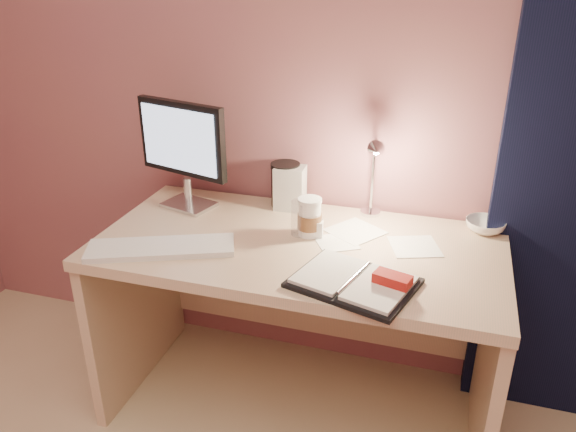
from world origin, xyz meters
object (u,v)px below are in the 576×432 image
(clear_cup, at_px, (301,218))
(desk_lamp, at_px, (366,170))
(product_box, at_px, (290,188))
(keyboard, at_px, (161,248))
(dark_jar, at_px, (285,187))
(planner, at_px, (357,281))
(bowl, at_px, (485,226))
(desk, at_px, (303,287))
(lotion_bottle, at_px, (317,225))
(coffee_cup, at_px, (310,218))
(monitor, at_px, (184,145))

(clear_cup, height_order, desk_lamp, desk_lamp)
(clear_cup, bearing_deg, product_box, 116.45)
(keyboard, bearing_deg, dark_jar, 36.68)
(planner, bearing_deg, bowl, 69.25)
(desk, bearing_deg, product_box, 119.43)
(lotion_bottle, height_order, product_box, product_box)
(coffee_cup, height_order, lotion_bottle, coffee_cup)
(product_box, bearing_deg, coffee_cup, -59.76)
(coffee_cup, distance_m, clear_cup, 0.03)
(clear_cup, xyz_separation_m, desk_lamp, (0.19, 0.16, 0.14))
(coffee_cup, distance_m, bowl, 0.64)
(planner, xyz_separation_m, clear_cup, (-0.25, 0.29, 0.05))
(monitor, xyz_separation_m, product_box, (0.39, 0.10, -0.17))
(planner, height_order, product_box, product_box)
(keyboard, height_order, bowl, bowl)
(lotion_bottle, bearing_deg, coffee_cup, 166.71)
(planner, relative_size, desk_lamp, 1.25)
(coffee_cup, xyz_separation_m, clear_cup, (-0.03, -0.00, -0.00))
(lotion_bottle, bearing_deg, desk, 167.83)
(bowl, relative_size, lotion_bottle, 1.56)
(planner, relative_size, clear_cup, 3.29)
(monitor, distance_m, lotion_bottle, 0.60)
(planner, distance_m, desk_lamp, 0.49)
(coffee_cup, xyz_separation_m, dark_jar, (-0.16, 0.22, 0.01))
(monitor, height_order, desk_lamp, monitor)
(clear_cup, distance_m, product_box, 0.23)
(keyboard, bearing_deg, planner, -24.97)
(keyboard, xyz_separation_m, coffee_cup, (0.45, 0.26, 0.06))
(keyboard, xyz_separation_m, lotion_bottle, (0.48, 0.25, 0.04))
(keyboard, height_order, planner, planner)
(clear_cup, relative_size, lotion_bottle, 1.39)
(desk, xyz_separation_m, bowl, (0.62, 0.21, 0.25))
(coffee_cup, xyz_separation_m, bowl, (0.60, 0.21, -0.04))
(desk, bearing_deg, desk_lamp, 40.28)
(monitor, xyz_separation_m, desk_lamp, (0.69, 0.06, -0.05))
(desk, height_order, monitor, monitor)
(clear_cup, bearing_deg, desk, 31.70)
(desk_lamp, bearing_deg, bowl, -3.82)
(coffee_cup, relative_size, desk_lamp, 0.42)
(desk_lamp, bearing_deg, product_box, 160.92)
(bowl, bearing_deg, dark_jar, 178.91)
(lotion_bottle, bearing_deg, monitor, 168.61)
(desk, height_order, keyboard, keyboard)
(monitor, height_order, product_box, monitor)
(monitor, relative_size, product_box, 2.45)
(monitor, relative_size, clear_cup, 3.37)
(keyboard, xyz_separation_m, clear_cup, (0.42, 0.26, 0.05))
(keyboard, xyz_separation_m, dark_jar, (0.29, 0.49, 0.07))
(desk, relative_size, coffee_cup, 10.07)
(bowl, relative_size, product_box, 0.82)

